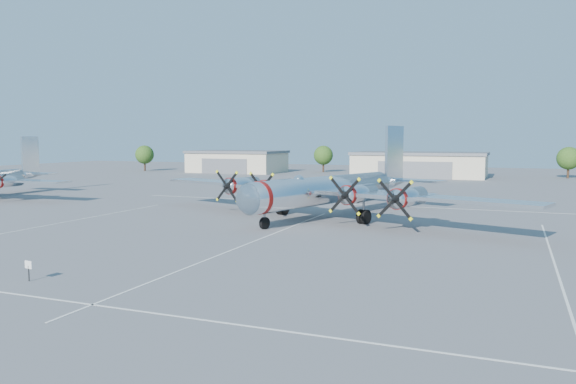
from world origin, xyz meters
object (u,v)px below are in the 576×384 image
at_px(info_placard, 29,267).
at_px(tree_east, 569,158).
at_px(tree_far_west, 145,155).
at_px(tree_west, 323,155).
at_px(hangar_center, 420,164).
at_px(hangar_west, 237,161).
at_px(main_bomber_b29, 332,217).

bearing_deg(info_placard, tree_east, 80.79).
distance_m(tree_far_west, tree_east, 100.50).
relative_size(tree_far_west, tree_west, 1.00).
xyz_separation_m(hangar_center, info_placard, (-6.66, -101.62, -1.86)).
distance_m(hangar_center, info_placard, 101.85).
relative_size(hangar_west, main_bomber_b29, 0.51).
height_order(hangar_center, main_bomber_b29, hangar_center).
bearing_deg(tree_west, hangar_west, -158.11).
xyz_separation_m(hangar_center, tree_far_west, (-70.00, -3.96, 1.51)).
height_order(tree_west, info_placard, tree_west).
xyz_separation_m(tree_east, main_bomber_b29, (-28.46, -75.31, -4.22)).
bearing_deg(info_placard, tree_far_west, 132.56).
bearing_deg(main_bomber_b29, tree_east, 87.71).
height_order(tree_east, main_bomber_b29, tree_east).
distance_m(hangar_west, hangar_center, 45.00).
bearing_deg(info_placard, main_bomber_b29, 85.37).
height_order(tree_far_west, info_placard, tree_far_west).
xyz_separation_m(tree_west, tree_east, (55.00, -2.00, 0.00)).
xyz_separation_m(tree_far_west, tree_east, (100.00, 10.00, 0.00)).
distance_m(hangar_center, tree_east, 30.64).
bearing_deg(hangar_center, hangar_west, 180.00).
relative_size(tree_east, main_bomber_b29, 0.15).
bearing_deg(hangar_center, tree_west, 162.18).
xyz_separation_m(hangar_west, main_bomber_b29, (46.54, -69.28, -2.71)).
bearing_deg(hangar_center, main_bomber_b29, -88.73).
xyz_separation_m(hangar_west, tree_east, (75.00, 6.04, 1.51)).
height_order(tree_west, tree_east, same).
distance_m(hangar_west, tree_west, 21.61).
height_order(hangar_west, hangar_center, same).
xyz_separation_m(tree_west, info_placard, (18.34, -109.65, -3.37)).
relative_size(hangar_center, tree_far_west, 4.31).
relative_size(hangar_west, info_placard, 18.75).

